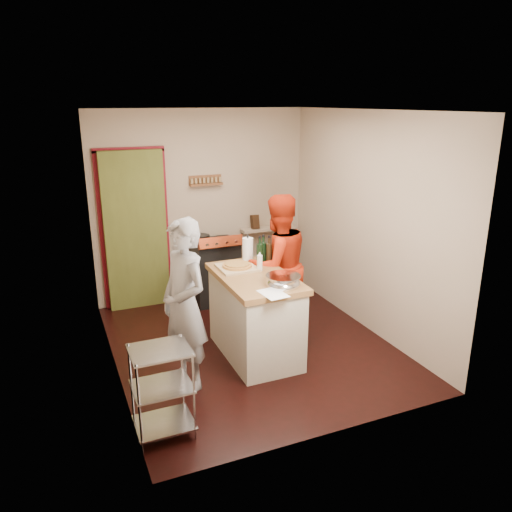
# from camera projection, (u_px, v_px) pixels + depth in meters

# --- Properties ---
(floor) EXTENTS (3.50, 3.50, 0.00)m
(floor) POSITION_uv_depth(u_px,v_px,m) (251.00, 344.00, 5.76)
(floor) COLOR black
(floor) RESTS_ON ground
(back_wall) EXTENTS (3.00, 0.44, 2.60)m
(back_wall) POSITION_uv_depth(u_px,v_px,m) (157.00, 221.00, 6.75)
(back_wall) COLOR tan
(back_wall) RESTS_ON ground
(left_wall) EXTENTS (0.04, 3.50, 2.60)m
(left_wall) POSITION_uv_depth(u_px,v_px,m) (107.00, 251.00, 4.81)
(left_wall) COLOR tan
(left_wall) RESTS_ON ground
(right_wall) EXTENTS (0.04, 3.50, 2.60)m
(right_wall) POSITION_uv_depth(u_px,v_px,m) (367.00, 223.00, 5.93)
(right_wall) COLOR tan
(right_wall) RESTS_ON ground
(ceiling) EXTENTS (3.00, 3.50, 0.02)m
(ceiling) POSITION_uv_depth(u_px,v_px,m) (250.00, 109.00, 4.98)
(ceiling) COLOR white
(ceiling) RESTS_ON back_wall
(stove) EXTENTS (0.60, 0.63, 1.00)m
(stove) POSITION_uv_depth(u_px,v_px,m) (215.00, 270.00, 6.89)
(stove) COLOR black
(stove) RESTS_ON ground
(wire_shelving) EXTENTS (0.48, 0.40, 0.80)m
(wire_shelving) POSITION_uv_depth(u_px,v_px,m) (162.00, 388.00, 4.10)
(wire_shelving) COLOR silver
(wire_shelving) RESTS_ON ground
(island) EXTENTS (0.72, 1.32, 1.24)m
(island) POSITION_uv_depth(u_px,v_px,m) (255.00, 313.00, 5.40)
(island) COLOR #B8B19C
(island) RESTS_ON ground
(person_stripe) EXTENTS (0.56, 0.70, 1.68)m
(person_stripe) POSITION_uv_depth(u_px,v_px,m) (185.00, 305.00, 4.72)
(person_stripe) COLOR #BABBBF
(person_stripe) RESTS_ON ground
(person_red) EXTENTS (0.89, 0.74, 1.69)m
(person_red) POSITION_uv_depth(u_px,v_px,m) (277.00, 266.00, 5.83)
(person_red) COLOR #B7250C
(person_red) RESTS_ON ground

